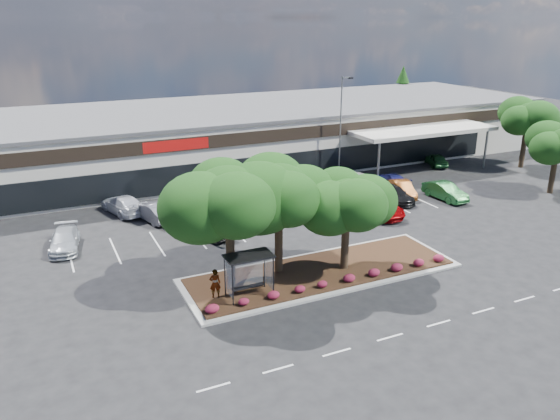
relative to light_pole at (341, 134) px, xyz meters
name	(u,v)px	position (x,y,z in m)	size (l,w,h in m)	color
ground	(383,294)	(-10.56, -22.73, -4.57)	(160.00, 160.00, 0.00)	black
retail_store	(207,137)	(-10.50, 11.18, -1.42)	(80.40, 25.20, 6.25)	beige
landscape_island	(322,272)	(-12.56, -18.73, -4.45)	(18.00, 6.00, 0.26)	#A9A8A3
lane_markings	(302,235)	(-10.70, -12.31, -4.56)	(33.12, 20.06, 0.01)	silver
shrub_row	(338,280)	(-12.56, -20.83, -4.06)	(17.00, 0.80, 0.50)	#9C1F3D
bus_shelter	(248,263)	(-18.06, -19.78, -2.26)	(2.75, 1.55, 2.59)	black
island_tree_west	(229,225)	(-18.56, -18.23, -0.37)	(7.20, 7.20, 7.89)	#1A3A0E
island_tree_mid	(279,217)	(-15.06, -17.53, -0.65)	(6.60, 6.60, 7.32)	#1A3A0E
island_tree_east	(346,221)	(-11.06, -19.03, -1.06)	(5.80, 5.80, 6.50)	#1A3A0E
tree_east_near	(555,159)	(15.44, -12.73, -1.32)	(5.60, 5.60, 6.51)	#1A3A0E
tree_east_far	(526,133)	(20.44, -4.73, -0.76)	(6.40, 6.40, 7.62)	#1A3A0E
conifer_north_east	(402,96)	(23.44, 21.27, -0.07)	(3.96, 3.96, 9.00)	#1A3A0E
person_waiting	(215,283)	(-19.91, -19.25, -3.42)	(0.65, 0.43, 1.78)	#594C47
light_pole	(341,134)	(0.00, 0.00, 0.00)	(1.43, 0.68, 10.28)	#A9A8A3
car_0	(64,240)	(-27.22, -7.50, -3.89)	(1.90, 4.69, 1.36)	silver
car_1	(206,224)	(-17.26, -9.12, -3.73)	(1.78, 5.12, 1.69)	black
car_2	(219,214)	(-15.46, -7.06, -3.88)	(2.29, 4.97, 1.38)	#B1B6BE
car_3	(272,207)	(-11.03, -7.54, -3.71)	(2.02, 5.02, 1.71)	slate
car_4	(304,205)	(-8.28, -8.08, -3.82)	(2.10, 5.16, 1.50)	#B7B7B7
car_5	(378,206)	(-2.84, -10.94, -3.81)	(2.52, 5.46, 1.52)	#930204
car_6	(402,189)	(2.10, -7.62, -3.87)	(1.49, 4.28, 1.41)	brown
car_7	(394,194)	(0.50, -8.59, -3.88)	(1.93, 4.74, 1.38)	black
car_8	(445,191)	(5.07, -10.04, -3.81)	(1.61, 4.63, 1.53)	#194F23
car_9	(123,205)	(-22.08, -1.49, -3.80)	(2.15, 5.29, 1.54)	silver
car_10	(153,211)	(-20.20, -4.24, -3.80)	(1.64, 4.69, 1.55)	slate
car_11	(238,197)	(-12.50, -3.55, -3.89)	(1.44, 4.14, 1.37)	#56555C
car_12	(280,182)	(-7.19, -0.88, -3.88)	(1.93, 4.76, 1.38)	#1D4318
car_13	(286,187)	(-7.52, -2.99, -3.71)	(1.82, 5.23, 1.72)	silver
car_14	(351,179)	(-0.51, -3.07, -3.78)	(1.87, 4.66, 1.59)	silver
car_16	(391,181)	(2.85, -4.92, -3.88)	(1.92, 4.73, 1.37)	navy
car_17	(436,160)	(12.27, -0.30, -3.86)	(1.68, 4.17, 1.42)	#20572A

